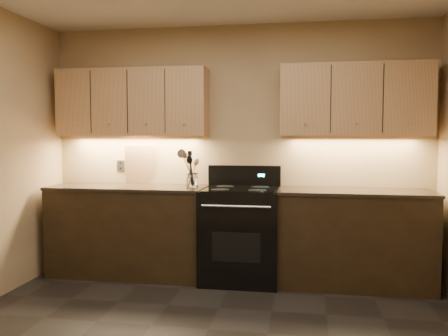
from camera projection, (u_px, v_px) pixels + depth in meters
The scene contains 14 objects.
wall_back at pixel (237, 150), 5.00m from camera, with size 4.00×0.04×2.60m, color tan.
counter_left at pixel (129, 230), 4.95m from camera, with size 1.62×0.62×0.93m.
counter_right at pixel (354, 238), 4.57m from camera, with size 1.46×0.62×0.93m.
stove at pixel (241, 233), 4.73m from camera, with size 0.76×0.68×1.14m.
upper_cab_left at pixel (132, 103), 5.00m from camera, with size 1.60×0.30×0.70m, color tan.
upper_cab_right at pixel (355, 100), 4.62m from camera, with size 1.44×0.30×0.70m, color tan.
outlet_plate at pixel (121, 166), 5.22m from camera, with size 0.09×0.01×0.12m, color #B2B5BA.
utensil_crock at pixel (192, 181), 4.79m from camera, with size 0.13×0.13×0.15m.
cutting_board at pixel (141, 164), 5.14m from camera, with size 0.33×0.02×0.42m, color tan.
wooden_spoon at pixel (189, 172), 4.79m from camera, with size 0.06×0.06×0.28m, color tan, non-canonical shape.
black_spoon at pixel (192, 171), 4.79m from camera, with size 0.06×0.06×0.30m, color black, non-canonical shape.
black_turner at pixel (193, 168), 4.77m from camera, with size 0.08×0.08×0.37m, color black, non-canonical shape.
steel_spatula at pixel (194, 168), 4.80m from camera, with size 0.08×0.08×0.36m, color silver, non-canonical shape.
steel_skimmer at pixel (196, 167), 4.77m from camera, with size 0.09×0.09×0.38m, color silver, non-canonical shape.
Camera 1 is at (0.69, -2.95, 1.46)m, focal length 38.00 mm.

